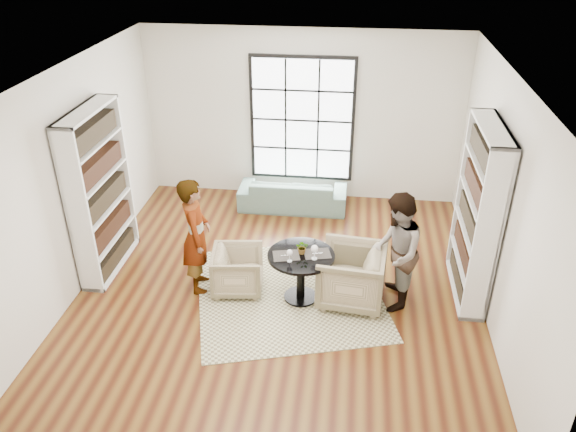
# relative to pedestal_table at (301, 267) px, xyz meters

# --- Properties ---
(ground) EXTENTS (6.00, 6.00, 0.00)m
(ground) POSITION_rel_pedestal_table_xyz_m (-0.32, 0.17, -0.52)
(ground) COLOR brown
(room_shell) EXTENTS (6.00, 6.01, 6.00)m
(room_shell) POSITION_rel_pedestal_table_xyz_m (-0.32, 0.72, 0.74)
(room_shell) COLOR silver
(room_shell) RESTS_ON ground
(rug) EXTENTS (3.04, 3.04, 0.01)m
(rug) POSITION_rel_pedestal_table_xyz_m (-0.17, 0.08, -0.51)
(rug) COLOR beige
(rug) RESTS_ON ground
(pedestal_table) EXTENTS (0.89, 0.89, 0.71)m
(pedestal_table) POSITION_rel_pedestal_table_xyz_m (0.00, 0.00, 0.00)
(pedestal_table) COLOR black
(pedestal_table) RESTS_ON ground
(sofa) EXTENTS (1.88, 0.74, 0.55)m
(sofa) POSITION_rel_pedestal_table_xyz_m (-0.41, 2.62, -0.24)
(sofa) COLOR slate
(sofa) RESTS_ON ground
(armchair_left) EXTENTS (0.76, 0.75, 0.63)m
(armchair_left) POSITION_rel_pedestal_table_xyz_m (-0.88, 0.10, -0.20)
(armchair_left) COLOR tan
(armchair_left) RESTS_ON ground
(armchair_right) EXTENTS (0.95, 0.93, 0.79)m
(armchair_right) POSITION_rel_pedestal_table_xyz_m (0.67, 0.05, -0.12)
(armchair_right) COLOR tan
(armchair_right) RESTS_ON ground
(person_left) EXTENTS (0.52, 0.68, 1.66)m
(person_left) POSITION_rel_pedestal_table_xyz_m (-1.43, 0.10, 0.31)
(person_left) COLOR gray
(person_left) RESTS_ON ground
(person_right) EXTENTS (0.64, 0.81, 1.62)m
(person_right) POSITION_rel_pedestal_table_xyz_m (1.22, 0.05, 0.30)
(person_right) COLOR gray
(person_right) RESTS_ON ground
(placemat_left) EXTENTS (0.39, 0.33, 0.01)m
(placemat_left) POSITION_rel_pedestal_table_xyz_m (-0.19, -0.06, 0.20)
(placemat_left) COLOR black
(placemat_left) RESTS_ON pedestal_table
(placemat_right) EXTENTS (0.39, 0.33, 0.01)m
(placemat_right) POSITION_rel_pedestal_table_xyz_m (0.21, 0.04, 0.20)
(placemat_right) COLOR black
(placemat_right) RESTS_ON pedestal_table
(cutlery_left) EXTENTS (0.19, 0.25, 0.01)m
(cutlery_left) POSITION_rel_pedestal_table_xyz_m (-0.19, -0.06, 0.20)
(cutlery_left) COLOR silver
(cutlery_left) RESTS_ON placemat_left
(cutlery_right) EXTENTS (0.19, 0.25, 0.01)m
(cutlery_right) POSITION_rel_pedestal_table_xyz_m (0.21, 0.04, 0.20)
(cutlery_right) COLOR silver
(cutlery_right) RESTS_ON placemat_right
(wine_glass_left) EXTENTS (0.08, 0.08, 0.18)m
(wine_glass_left) POSITION_rel_pedestal_table_xyz_m (-0.13, -0.18, 0.32)
(wine_glass_left) COLOR silver
(wine_glass_left) RESTS_ON pedestal_table
(wine_glass_right) EXTENTS (0.09, 0.09, 0.21)m
(wine_glass_right) POSITION_rel_pedestal_table_xyz_m (0.18, -0.08, 0.34)
(wine_glass_right) COLOR silver
(wine_glass_right) RESTS_ON pedestal_table
(flower_centerpiece) EXTENTS (0.17, 0.15, 0.19)m
(flower_centerpiece) POSITION_rel_pedestal_table_xyz_m (0.01, 0.03, 0.29)
(flower_centerpiece) COLOR gray
(flower_centerpiece) RESTS_ON pedestal_table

